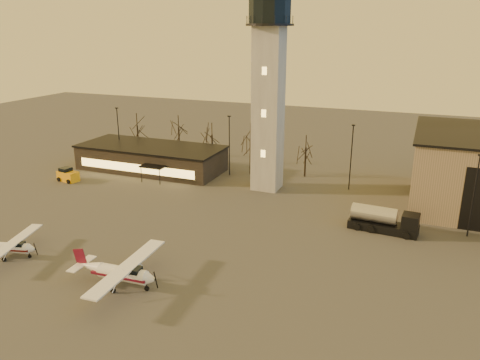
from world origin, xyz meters
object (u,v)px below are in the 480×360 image
(cessna_rear, at_px, (12,249))
(control_tower, at_px, (269,82))
(terminal, at_px, (151,158))
(service_cart, at_px, (68,176))
(cessna_front, at_px, (124,276))
(fuel_truck, at_px, (383,222))

(cessna_rear, bearing_deg, control_tower, 45.45)
(terminal, distance_m, cessna_rear, 34.44)
(terminal, height_order, cessna_rear, terminal)
(terminal, bearing_deg, service_cart, -130.63)
(terminal, height_order, service_cart, terminal)
(cessna_front, relative_size, cessna_rear, 1.25)
(terminal, height_order, cessna_front, terminal)
(service_cart, bearing_deg, cessna_rear, -51.95)
(cessna_rear, bearing_deg, service_cart, 103.84)
(control_tower, distance_m, terminal, 26.24)
(cessna_rear, bearing_deg, cessna_front, -17.58)
(terminal, bearing_deg, cessna_rear, -83.60)
(control_tower, distance_m, service_cart, 35.89)
(fuel_truck, relative_size, service_cart, 2.27)
(terminal, bearing_deg, control_tower, -5.15)
(control_tower, relative_size, terminal, 1.28)
(cessna_front, xyz_separation_m, cessna_rear, (-14.93, 0.63, -0.22))
(cessna_front, distance_m, fuel_truck, 31.36)
(cessna_front, bearing_deg, control_tower, 81.51)
(cessna_front, bearing_deg, fuel_truck, 43.50)
(cessna_rear, height_order, service_cart, cessna_rear)
(terminal, distance_m, cessna_front, 39.58)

